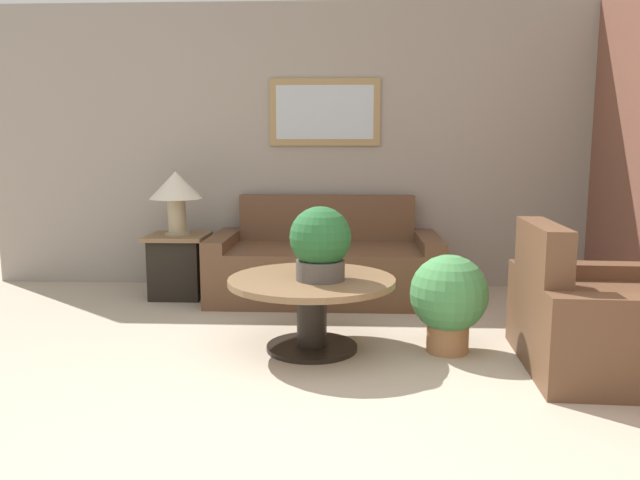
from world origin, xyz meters
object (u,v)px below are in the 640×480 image
(potted_plant_on_table, at_px, (320,243))
(table_lamp, at_px, (176,190))
(armchair, at_px, (606,323))
(couch_main, at_px, (325,265))
(potted_plant_floor, at_px, (449,298))
(side_table, at_px, (179,265))
(coffee_table, at_px, (312,298))

(potted_plant_on_table, bearing_deg, table_lamp, 132.41)
(armchair, xyz_separation_m, table_lamp, (-3.01, 1.64, 0.66))
(couch_main, distance_m, potted_plant_on_table, 1.53)
(armchair, bearing_deg, potted_plant_on_table, 85.83)
(potted_plant_floor, bearing_deg, side_table, 146.99)
(potted_plant_on_table, bearing_deg, couch_main, 91.04)
(couch_main, relative_size, side_table, 3.54)
(armchair, height_order, side_table, armchair)
(potted_plant_floor, bearing_deg, potted_plant_on_table, -176.39)
(side_table, relative_size, potted_plant_floor, 0.87)
(table_lamp, height_order, potted_plant_floor, table_lamp)
(potted_plant_floor, bearing_deg, armchair, -16.54)
(potted_plant_on_table, bearing_deg, side_table, 132.41)
(table_lamp, bearing_deg, side_table, 180.00)
(coffee_table, bearing_deg, side_table, 132.20)
(armchair, relative_size, potted_plant_on_table, 2.48)
(table_lamp, bearing_deg, armchair, -28.65)
(couch_main, distance_m, potted_plant_floor, 1.65)
(couch_main, xyz_separation_m, potted_plant_floor, (0.84, -1.42, 0.07))
(couch_main, bearing_deg, armchair, -44.23)
(couch_main, distance_m, table_lamp, 1.44)
(couch_main, xyz_separation_m, potted_plant_on_table, (0.03, -1.47, 0.43))
(armchair, height_order, potted_plant_on_table, potted_plant_on_table)
(table_lamp, bearing_deg, couch_main, 1.60)
(table_lamp, bearing_deg, potted_plant_on_table, -47.59)
(side_table, distance_m, potted_plant_on_table, 1.99)
(side_table, distance_m, potted_plant_floor, 2.54)
(coffee_table, xyz_separation_m, potted_plant_floor, (0.88, -0.00, 0.01))
(coffee_table, distance_m, table_lamp, 1.96)
(armchair, distance_m, potted_plant_on_table, 1.77)
(couch_main, bearing_deg, coffee_table, -91.27)
(potted_plant_floor, bearing_deg, couch_main, 120.76)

